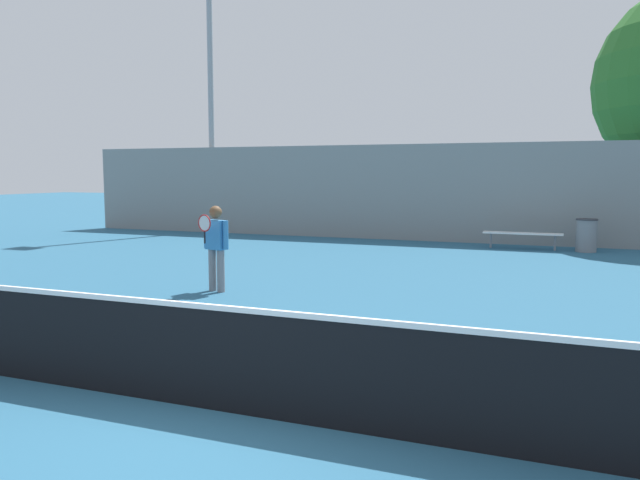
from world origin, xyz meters
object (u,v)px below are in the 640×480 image
object	(u,v)px
bench_courtside_near	(523,234)
light_pole_far_right	(210,30)
trash_bin	(586,235)
tennis_net	(227,358)
tennis_player	(216,243)

from	to	relation	value
bench_courtside_near	light_pole_far_right	size ratio (longest dim) A/B	0.18
trash_bin	bench_courtside_near	bearing A→B (deg)	-179.10
bench_courtside_near	light_pole_far_right	distance (m)	13.24
tennis_net	light_pole_far_right	world-z (taller)	light_pole_far_right
tennis_player	light_pole_far_right	world-z (taller)	light_pole_far_right
bench_courtside_near	light_pole_far_right	bearing A→B (deg)	171.82
light_pole_far_right	trash_bin	bearing A→B (deg)	-7.01
tennis_net	bench_courtside_near	distance (m)	13.89
tennis_net	light_pole_far_right	xyz separation A→B (m)	(-9.54, 15.40, 6.82)
tennis_player	tennis_net	bearing A→B (deg)	-43.57
tennis_player	light_pole_far_right	bearing A→B (deg)	136.01
tennis_net	bench_courtside_near	world-z (taller)	tennis_net
bench_courtside_near	trash_bin	bearing A→B (deg)	0.90
trash_bin	tennis_player	bearing A→B (deg)	-126.30
tennis_net	light_pole_far_right	distance (m)	19.35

